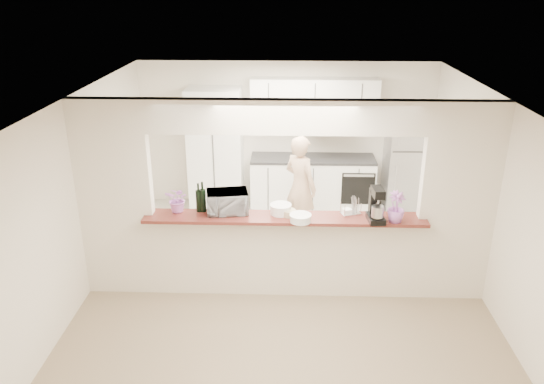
{
  "coord_description": "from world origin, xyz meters",
  "views": [
    {
      "loc": [
        0.05,
        -5.86,
        3.74
      ],
      "look_at": [
        -0.16,
        0.3,
        1.26
      ],
      "focal_mm": 35.0,
      "sensor_mm": 36.0,
      "label": 1
    }
  ],
  "objects_px": {
    "toaster_oven": "(227,202)",
    "person": "(300,187)",
    "refrigerator": "(408,164)",
    "stand_mixer": "(376,206)"
  },
  "relations": [
    {
      "from": "person",
      "to": "refrigerator",
      "type": "bearing_deg",
      "value": -108.38
    },
    {
      "from": "toaster_oven",
      "to": "person",
      "type": "distance_m",
      "value": 1.91
    },
    {
      "from": "refrigerator",
      "to": "toaster_oven",
      "type": "bearing_deg",
      "value": -136.61
    },
    {
      "from": "stand_mixer",
      "to": "person",
      "type": "bearing_deg",
      "value": 115.13
    },
    {
      "from": "refrigerator",
      "to": "stand_mixer",
      "type": "height_order",
      "value": "refrigerator"
    },
    {
      "from": "toaster_oven",
      "to": "person",
      "type": "relative_size",
      "value": 0.31
    },
    {
      "from": "refrigerator",
      "to": "stand_mixer",
      "type": "xyz_separation_m",
      "value": [
        -0.98,
        -2.79,
        0.43
      ]
    },
    {
      "from": "toaster_oven",
      "to": "stand_mixer",
      "type": "xyz_separation_m",
      "value": [
        1.77,
        -0.19,
        0.05
      ]
    },
    {
      "from": "toaster_oven",
      "to": "stand_mixer",
      "type": "relative_size",
      "value": 1.16
    },
    {
      "from": "stand_mixer",
      "to": "toaster_oven",
      "type": "bearing_deg",
      "value": 174.01
    }
  ]
}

